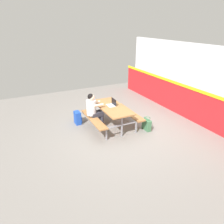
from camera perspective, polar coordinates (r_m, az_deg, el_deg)
ground_plane at (r=6.73m, az=1.43°, el=-5.53°), size 10.00×10.00×0.02m
accent_backdrop at (r=7.86m, az=19.96°, el=7.26°), size 8.00×0.14×2.60m
picnic_table_main at (r=6.77m, az=0.00°, el=0.18°), size 1.71×1.56×0.74m
student_nearer at (r=6.68m, az=-5.00°, el=0.98°), size 0.36×0.53×1.21m
laptop_silver at (r=6.78m, az=-0.03°, el=2.15°), size 0.32×0.22×0.22m
backpack_dark at (r=7.26m, az=-9.27°, el=-1.57°), size 0.30×0.22×0.44m
tote_bag_bright at (r=6.86m, az=9.38°, el=-3.35°), size 0.34×0.21×0.43m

